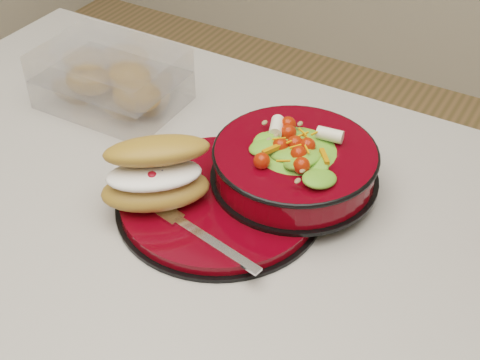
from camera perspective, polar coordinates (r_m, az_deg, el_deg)
The scene contains 5 objects.
dinner_plate at distance 0.91m, azimuth -1.71°, elevation -1.77°, with size 0.28×0.28×0.02m.
salad_bowl at distance 0.91m, azimuth 4.74°, elevation 1.87°, with size 0.23×0.23×0.10m.
croissant at distance 0.88m, azimuth -7.09°, elevation 0.53°, with size 0.16×0.17×0.09m.
fork at distance 0.84m, azimuth -3.36°, elevation -4.68°, with size 0.18×0.05×0.00m.
pastry_box at distance 1.12m, azimuth -10.84°, elevation 8.44°, with size 0.22×0.16×0.09m.
Camera 1 is at (0.37, -0.57, 1.51)m, focal length 50.00 mm.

